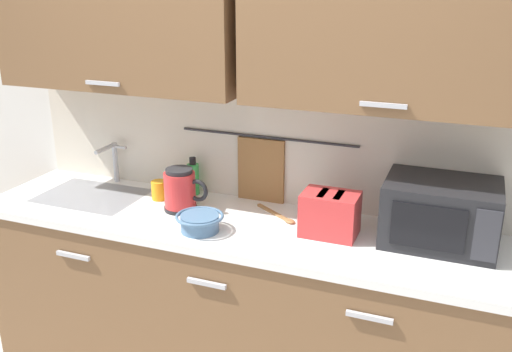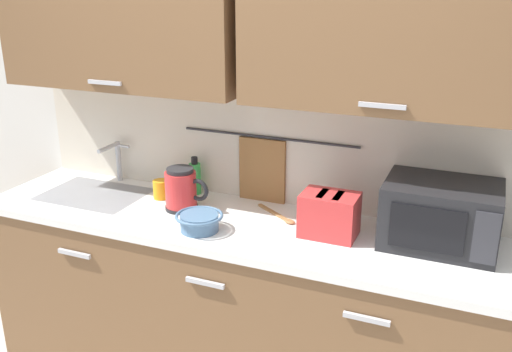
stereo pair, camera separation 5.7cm
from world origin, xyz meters
TOP-DOWN VIEW (x-y plane):
  - counter_unit at (-0.01, 0.30)m, footprint 2.53×0.64m
  - back_wall_assembly at (0.00, 0.53)m, footprint 3.70×0.41m
  - sink_faucet at (-0.81, 0.53)m, footprint 0.09×0.17m
  - microwave at (0.88, 0.41)m, footprint 0.46×0.35m
  - electric_kettle at (-0.29, 0.32)m, footprint 0.23×0.16m
  - dish_soap_bottle at (-0.34, 0.54)m, footprint 0.06×0.06m
  - mug_near_sink at (-0.46, 0.41)m, footprint 0.12×0.08m
  - mixing_bowl at (-0.10, 0.14)m, footprint 0.21×0.21m
  - toaster at (0.44, 0.32)m, footprint 0.26×0.17m
  - wooden_spoon at (0.18, 0.41)m, footprint 0.25×0.18m

SIDE VIEW (x-z plane):
  - counter_unit at x=-0.01m, z-range 0.01..0.91m
  - wooden_spoon at x=0.18m, z-range 0.90..0.91m
  - mixing_bowl at x=-0.10m, z-range 0.91..0.98m
  - mug_near_sink at x=-0.46m, z-range 0.90..1.00m
  - dish_soap_bottle at x=-0.34m, z-range 0.89..1.08m
  - toaster at x=0.44m, z-range 0.90..1.09m
  - electric_kettle at x=-0.29m, z-range 0.90..1.11m
  - microwave at x=0.88m, z-range 0.90..1.17m
  - sink_faucet at x=-0.81m, z-range 0.93..1.15m
  - back_wall_assembly at x=0.00m, z-range 0.27..2.77m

